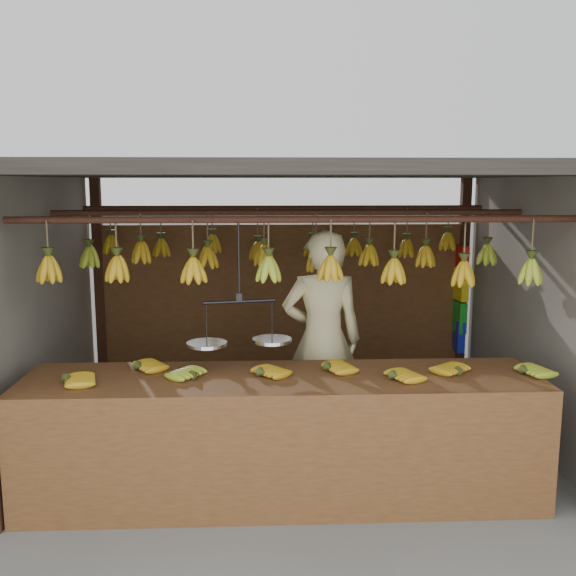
{
  "coord_description": "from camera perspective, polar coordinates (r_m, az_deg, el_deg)",
  "views": [
    {
      "loc": [
        -0.26,
        -5.47,
        2.26
      ],
      "look_at": [
        0.0,
        0.3,
        1.3
      ],
      "focal_mm": 40.0,
      "sensor_mm": 36.0,
      "label": 1
    }
  ],
  "objects": [
    {
      "name": "ground",
      "position": [
        5.92,
        0.13,
        -12.99
      ],
      "size": [
        80.0,
        80.0,
        0.0
      ],
      "primitive_type": "plane",
      "color": "#5B5B57"
    },
    {
      "name": "stall",
      "position": [
        5.81,
        -0.01,
        6.59
      ],
      "size": [
        4.3,
        3.3,
        2.4
      ],
      "color": "black",
      "rests_on": "ground"
    },
    {
      "name": "counter",
      "position": [
        4.51,
        -0.37,
        -10.61
      ],
      "size": [
        3.69,
        0.83,
        0.96
      ],
      "color": "#58351A",
      "rests_on": "ground"
    },
    {
      "name": "hanging_bananas",
      "position": [
        5.51,
        0.05,
        2.84
      ],
      "size": [
        3.64,
        2.23,
        0.38
      ],
      "color": "#AE8112",
      "rests_on": "ground"
    },
    {
      "name": "balance_scale",
      "position": [
        4.6,
        -4.31,
        -4.27
      ],
      "size": [
        0.74,
        0.36,
        0.89
      ],
      "color": "black",
      "rests_on": "ground"
    },
    {
      "name": "vendor",
      "position": [
        5.45,
        3.07,
        -4.65
      ],
      "size": [
        0.69,
        0.46,
        1.87
      ],
      "primitive_type": "imported",
      "rotation": [
        0.0,
        0.0,
        3.16
      ],
      "color": "beige",
      "rests_on": "ground"
    },
    {
      "name": "bag_bundles",
      "position": [
        7.28,
        15.07,
        -1.01
      ],
      "size": [
        0.08,
        0.26,
        1.17
      ],
      "color": "red",
      "rests_on": "ground"
    }
  ]
}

